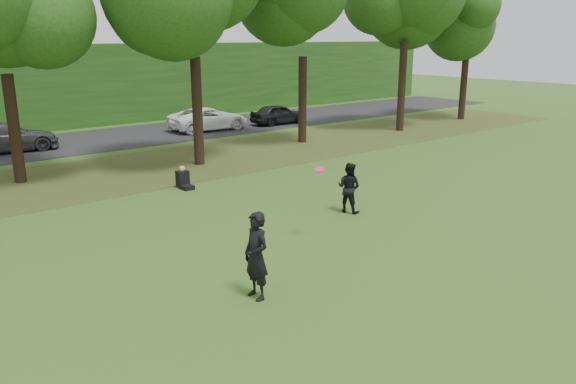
% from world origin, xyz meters
% --- Properties ---
extents(ground, '(120.00, 120.00, 0.00)m').
position_xyz_m(ground, '(0.00, 0.00, 0.00)').
color(ground, '#3E5B1C').
rests_on(ground, ground).
extents(leaf_litter, '(60.00, 7.00, 0.01)m').
position_xyz_m(leaf_litter, '(0.00, 13.00, 0.01)').
color(leaf_litter, '#453B18').
rests_on(leaf_litter, ground).
extents(street, '(70.00, 7.00, 0.02)m').
position_xyz_m(street, '(0.00, 21.00, 0.01)').
color(street, black).
rests_on(street, ground).
extents(far_hedge, '(70.00, 3.00, 5.00)m').
position_xyz_m(far_hedge, '(0.00, 27.00, 2.50)').
color(far_hedge, '#1A4814').
rests_on(far_hedge, ground).
extents(player_left, '(0.48, 0.71, 1.93)m').
position_xyz_m(player_left, '(-1.79, 0.09, 0.96)').
color(player_left, black).
rests_on(player_left, ground).
extents(player_right, '(0.83, 0.94, 1.62)m').
position_xyz_m(player_right, '(4.11, 3.20, 0.81)').
color(player_right, black).
rests_on(player_right, ground).
extents(parked_cars, '(33.39, 3.35, 1.43)m').
position_xyz_m(parked_cars, '(0.38, 19.98, 0.69)').
color(parked_cars, black).
rests_on(parked_cars, street).
extents(frisbee, '(0.37, 0.38, 0.13)m').
position_xyz_m(frisbee, '(1.65, 1.90, 2.00)').
color(frisbee, '#FF1580').
rests_on(frisbee, ground).
extents(seated_person, '(0.42, 0.73, 0.83)m').
position_xyz_m(seated_person, '(1.47, 9.15, 0.31)').
color(seated_person, black).
rests_on(seated_person, ground).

